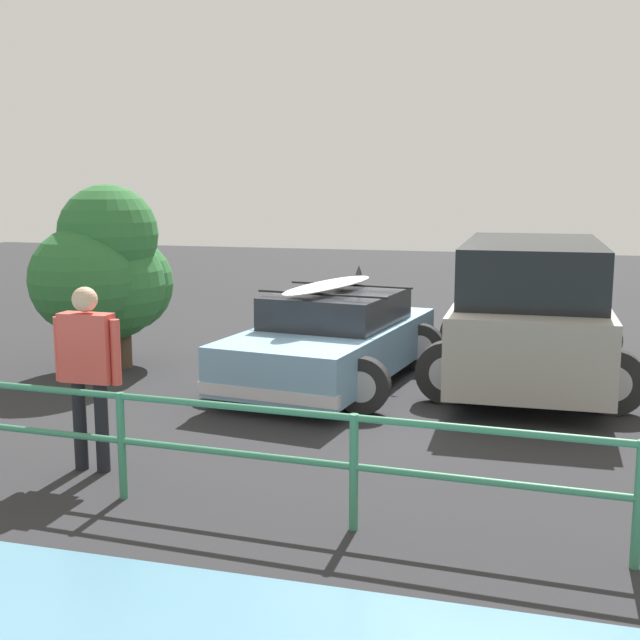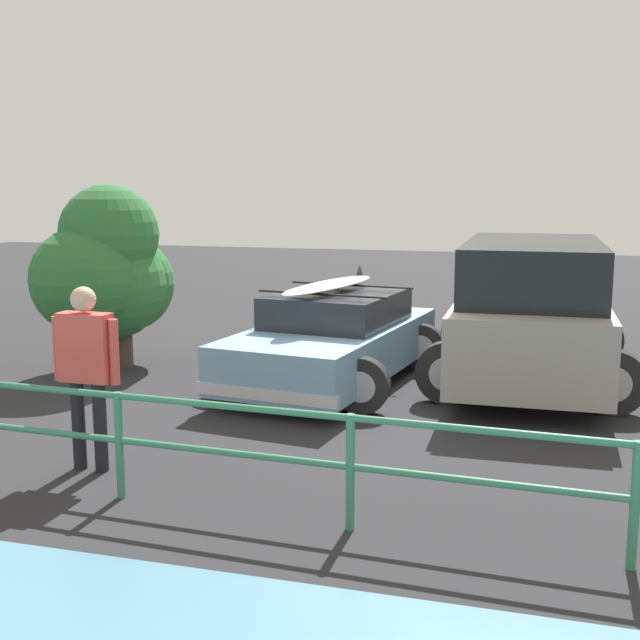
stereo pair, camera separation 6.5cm
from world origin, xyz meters
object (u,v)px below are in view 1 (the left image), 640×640
(bush_near_left, at_px, (106,273))
(sedan_car, at_px, (333,339))
(person_bystander, at_px, (88,362))
(suv_car, at_px, (530,310))

(bush_near_left, bearing_deg, sedan_car, -177.70)
(person_bystander, height_order, bush_near_left, bush_near_left)
(sedan_car, distance_m, bush_near_left, 3.37)
(sedan_car, distance_m, person_bystander, 4.10)
(suv_car, distance_m, person_bystander, 5.98)
(sedan_car, xyz_separation_m, bush_near_left, (3.27, 0.13, 0.80))
(sedan_car, xyz_separation_m, suv_car, (-2.52, -0.74, 0.38))
(sedan_car, height_order, suv_car, suv_car)
(suv_car, bearing_deg, bush_near_left, 8.55)
(suv_car, height_order, bush_near_left, bush_near_left)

